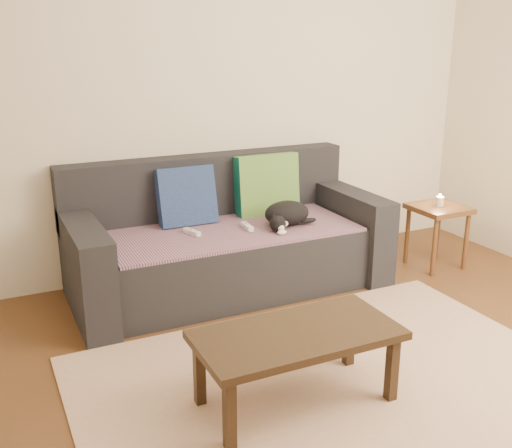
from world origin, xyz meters
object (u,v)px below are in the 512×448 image
(cat, at_px, (286,214))
(side_table, at_px, (438,217))
(coffee_table, at_px, (297,341))
(wii_remote_b, at_px, (247,227))
(sofa, at_px, (226,244))
(wii_remote_a, at_px, (192,232))

(cat, bearing_deg, side_table, -13.98)
(side_table, bearing_deg, coffee_table, -148.54)
(cat, distance_m, coffee_table, 1.42)
(cat, bearing_deg, wii_remote_b, 162.73)
(cat, height_order, coffee_table, cat)
(sofa, relative_size, wii_remote_a, 14.00)
(wii_remote_a, relative_size, side_table, 0.32)
(sofa, relative_size, wii_remote_b, 14.00)
(coffee_table, bearing_deg, wii_remote_b, 75.04)
(cat, relative_size, wii_remote_b, 2.55)
(wii_remote_a, distance_m, side_table, 1.86)
(cat, distance_m, side_table, 1.22)
(cat, xyz_separation_m, wii_remote_b, (-0.27, 0.05, -0.06))
(sofa, distance_m, wii_remote_b, 0.22)
(wii_remote_a, bearing_deg, cat, -116.07)
(wii_remote_a, height_order, wii_remote_b, same)
(wii_remote_b, height_order, coffee_table, wii_remote_b)
(side_table, bearing_deg, wii_remote_b, 172.43)
(wii_remote_a, bearing_deg, sofa, -91.29)
(side_table, bearing_deg, sofa, 168.43)
(wii_remote_b, relative_size, coffee_table, 0.16)
(sofa, distance_m, coffee_table, 1.46)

